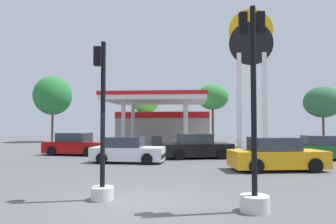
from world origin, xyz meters
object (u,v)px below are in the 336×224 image
object	(u,v)px
station_pole_sign	(251,58)
car_3	(128,151)
car_2	(276,155)
car_4	(76,145)
car_5	(197,147)
tree_2	(213,97)
tree_1	(146,103)
traffic_signal_0	(254,143)
tree_3	(323,102)
car_0	(319,149)
tree_0	(53,96)
traffic_signal_1	(102,151)

from	to	relation	value
station_pole_sign	car_3	distance (m)	17.07
car_2	car_4	distance (m)	13.51
car_5	tree_2	xyz separation A→B (m)	(2.13, 17.44, 4.69)
tree_1	traffic_signal_0	bearing A→B (deg)	-75.45
tree_2	tree_3	bearing A→B (deg)	-6.21
car_0	car_4	world-z (taller)	car_4
car_4	station_pole_sign	bearing A→B (deg)	31.34
car_3	tree_1	xyz separation A→B (m)	(-2.04, 18.93, 4.00)
car_2	car_3	bearing A→B (deg)	163.59
traffic_signal_0	tree_2	distance (m)	29.16
car_5	tree_0	xyz separation A→B (m)	(-17.12, 15.67, 4.87)
tree_3	tree_0	bearing A→B (deg)	-179.21
station_pole_sign	car_4	size ratio (longest dim) A/B	2.93
car_3	tree_3	world-z (taller)	tree_3
car_0	tree_2	distance (m)	18.92
car_4	traffic_signal_1	xyz separation A→B (m)	(5.58, -11.99, 0.69)
tree_2	tree_3	xyz separation A→B (m)	(12.28, -1.34, -0.77)
traffic_signal_1	tree_3	xyz separation A→B (m)	(17.26, 26.77, 3.23)
traffic_signal_0	traffic_signal_1	distance (m)	4.26
car_2	traffic_signal_1	size ratio (longest dim) A/B	0.99
traffic_signal_1	tree_2	xyz separation A→B (m)	(4.98, 28.10, 3.99)
station_pole_sign	tree_0	world-z (taller)	station_pole_sign
car_4	tree_2	xyz separation A→B (m)	(10.56, 16.11, 4.69)
station_pole_sign	car_5	distance (m)	13.45
car_5	tree_3	world-z (taller)	tree_3
car_0	tree_0	xyz separation A→B (m)	(-24.56, 15.76, 4.90)
station_pole_sign	car_5	bearing A→B (deg)	-118.60
tree_2	car_2	bearing A→B (deg)	-86.00
car_5	traffic_signal_1	distance (m)	11.06
tree_1	tree_2	xyz separation A→B (m)	(8.06, 0.96, 0.73)
car_3	tree_0	distance (m)	22.96
car_0	traffic_signal_1	world-z (taller)	traffic_signal_1
car_5	tree_3	distance (m)	21.96
car_2	tree_1	distance (m)	23.57
traffic_signal_1	car_0	bearing A→B (deg)	45.77
car_3	car_4	distance (m)	5.90
car_2	tree_2	bearing A→B (deg)	94.00
car_0	traffic_signal_0	distance (m)	12.96
car_0	car_4	distance (m)	15.93
car_5	station_pole_sign	bearing A→B (deg)	61.40
car_2	car_3	size ratio (longest dim) A/B	1.11
tree_0	tree_1	bearing A→B (deg)	4.17
car_2	car_3	world-z (taller)	car_2
car_3	traffic_signal_0	size ratio (longest dim) A/B	0.79
car_2	tree_3	size ratio (longest dim) A/B	0.71
traffic_signal_1	tree_0	size ratio (longest dim) A/B	0.58
car_2	traffic_signal_1	bearing A→B (deg)	-137.48
station_pole_sign	car_5	world-z (taller)	station_pole_sign
car_0	traffic_signal_0	bearing A→B (deg)	-118.28
car_0	car_3	world-z (taller)	car_0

